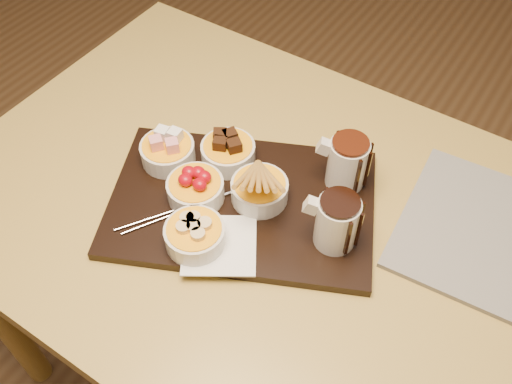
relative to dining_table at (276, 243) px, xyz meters
The scene contains 13 objects.
ground 0.65m from the dining_table, ahead, with size 5.00×5.00×0.00m, color brown.
dining_table is the anchor object (origin of this frame).
serving_board 0.13m from the dining_table, 157.63° to the right, with size 0.46×0.30×0.02m, color black.
napkin 0.17m from the dining_table, 106.03° to the right, with size 0.12×0.12×0.00m, color white.
bowl_marshmallows 0.26m from the dining_table, behind, with size 0.10×0.10×0.04m, color beige.
bowl_cake 0.19m from the dining_table, 162.88° to the left, with size 0.10×0.10×0.04m, color beige.
bowl_strawberries 0.20m from the dining_table, 154.39° to the right, with size 0.10×0.10×0.04m, color beige.
bowl_biscotti 0.14m from the dining_table, behind, with size 0.10×0.10×0.04m, color beige.
bowl_bananas 0.21m from the dining_table, 117.14° to the right, with size 0.10×0.10×0.04m, color beige.
pitcher_dark_chocolate 0.20m from the dining_table, ahead, with size 0.07×0.07×0.10m, color silver.
pitcher_milk_chocolate 0.21m from the dining_table, 57.70° to the left, with size 0.07×0.07×0.10m, color silver.
fondue_skewers 0.20m from the dining_table, 145.24° to the right, with size 0.26×0.03×0.01m, color silver, non-canonical shape.
newspaper 0.41m from the dining_table, 22.74° to the left, with size 0.37×0.30×0.01m, color beige.
Camera 1 is at (0.30, -0.53, 1.55)m, focal length 40.00 mm.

